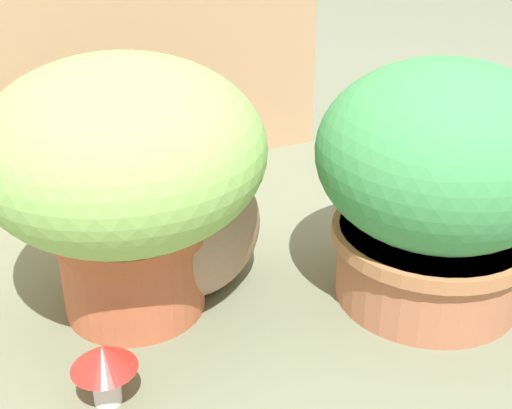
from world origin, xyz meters
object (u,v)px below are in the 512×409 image
(grass_planter, at_px, (124,168))
(cat, at_px, (208,223))
(leafy_planter, at_px, (439,180))
(mushroom_ornament_red, at_px, (104,363))

(grass_planter, relative_size, cat, 1.18)
(leafy_planter, distance_m, cat, 0.40)
(leafy_planter, xyz_separation_m, mushroom_ornament_red, (-0.58, 0.00, -0.15))
(leafy_planter, height_order, cat, leafy_planter)
(grass_planter, xyz_separation_m, leafy_planter, (0.46, -0.21, -0.04))
(grass_planter, distance_m, mushroom_ornament_red, 0.30)
(leafy_planter, relative_size, cat, 1.10)
(grass_planter, height_order, cat, grass_planter)
(cat, distance_m, mushroom_ornament_red, 0.34)
(cat, relative_size, mushroom_ornament_red, 3.85)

